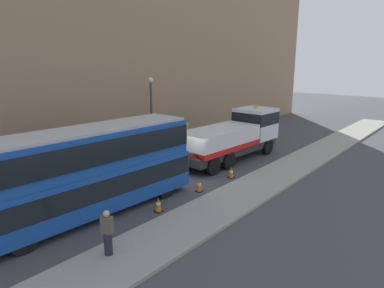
{
  "coord_description": "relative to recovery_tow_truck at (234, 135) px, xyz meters",
  "views": [
    {
      "loc": [
        -14.36,
        -12.99,
        6.96
      ],
      "look_at": [
        1.13,
        0.0,
        2.0
      ],
      "focal_mm": 31.84,
      "sensor_mm": 36.0,
      "label": 1
    }
  ],
  "objects": [
    {
      "name": "near_kerb",
      "position": [
        -5.84,
        -4.18,
        -1.68
      ],
      "size": [
        60.0,
        2.8,
        0.15
      ],
      "primitive_type": "cube",
      "color": "gray",
      "rests_on": "ground_plane"
    },
    {
      "name": "street_lamp",
      "position": [
        -3.57,
        4.77,
        1.71
      ],
      "size": [
        0.36,
        0.36,
        5.83
      ],
      "color": "#38383D",
      "rests_on": "ground_plane"
    },
    {
      "name": "recovery_tow_truck",
      "position": [
        0.0,
        0.0,
        0.0
      ],
      "size": [
        10.19,
        3.0,
        3.67
      ],
      "rotation": [
        0.0,
        0.0,
        -0.04
      ],
      "color": "#2D2D2D",
      "rests_on": "ground_plane"
    },
    {
      "name": "pedestrian_onlooker",
      "position": [
        -13.71,
        -3.6,
        -0.77
      ],
      "size": [
        0.4,
        0.47,
        1.71
      ],
      "rotation": [
        0.0,
        0.0,
        0.43
      ],
      "color": "#232333",
      "rests_on": "near_kerb"
    },
    {
      "name": "traffic_cone_midway",
      "position": [
        -6.55,
        -2.04,
        -1.42
      ],
      "size": [
        0.36,
        0.36,
        0.72
      ],
      "color": "orange",
      "rests_on": "ground_plane"
    },
    {
      "name": "ground_plane",
      "position": [
        -5.84,
        0.02,
        -1.76
      ],
      "size": [
        120.0,
        120.0,
        0.0
      ],
      "primitive_type": "plane",
      "color": "#424247"
    },
    {
      "name": "traffic_cone_near_bus",
      "position": [
        -9.8,
        -2.17,
        -1.42
      ],
      "size": [
        0.36,
        0.36,
        0.72
      ],
      "color": "orange",
      "rests_on": "ground_plane"
    },
    {
      "name": "double_decker_bus",
      "position": [
        -12.19,
        0.02,
        0.47
      ],
      "size": [
        11.12,
        3.0,
        4.06
      ],
      "rotation": [
        0.0,
        0.0,
        -0.04
      ],
      "color": "#19479E",
      "rests_on": "ground_plane"
    },
    {
      "name": "building_facade",
      "position": [
        -5.84,
        6.96,
        6.31
      ],
      "size": [
        60.0,
        1.5,
        16.0
      ],
      "color": "#9E7A5B",
      "rests_on": "ground_plane"
    },
    {
      "name": "traffic_cone_near_truck",
      "position": [
        -3.57,
        -2.14,
        -1.42
      ],
      "size": [
        0.36,
        0.36,
        0.72
      ],
      "color": "orange",
      "rests_on": "ground_plane"
    }
  ]
}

